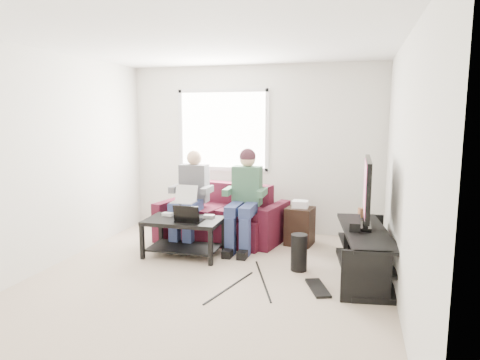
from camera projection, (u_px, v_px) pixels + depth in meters
The scene contains 26 objects.
floor at pixel (207, 281), 4.78m from camera, with size 4.50×4.50×0.00m, color #B5A18D.
ceiling at pixel (204, 40), 4.38m from camera, with size 4.50×4.50×0.00m, color white.
wall_back at pixel (254, 150), 6.73m from camera, with size 4.50×4.50×0.00m, color silver.
wall_front at pixel (71, 212), 2.43m from camera, with size 4.50×4.50×0.00m, color silver.
wall_left at pixel (47, 161), 5.10m from camera, with size 4.50×4.50×0.00m, color silver.
wall_right at pixel (403, 173), 4.06m from camera, with size 4.50×4.50×0.00m, color silver.
window at pixel (223, 130), 6.79m from camera, with size 1.48×0.04×1.28m.
sofa at pixel (223, 219), 6.36m from camera, with size 1.90×1.10×0.81m.
person_left at pixel (190, 193), 6.12m from camera, with size 0.40×0.71×1.33m.
person_right at pixel (245, 192), 5.92m from camera, with size 0.40×0.71×1.38m.
laptop_silver at pixel (184, 198), 5.90m from camera, with size 0.32×0.22×0.24m, color silver, non-canonical shape.
coffee_table at pixel (184, 229), 5.60m from camera, with size 1.00×0.62×0.49m.
laptop_black at pixel (190, 212), 5.46m from camera, with size 0.34×0.24×0.24m, color black, non-canonical shape.
controller_a at pixel (168, 214), 5.77m from camera, with size 0.14×0.09×0.04m, color silver.
controller_b at pixel (182, 214), 5.78m from camera, with size 0.14×0.09×0.04m, color black.
controller_c at pixel (209, 216), 5.65m from camera, with size 0.14×0.09×0.04m, color gray.
tv_stand at pixel (365, 255), 4.94m from camera, with size 0.70×1.68×0.54m.
tv at pixel (367, 189), 4.92m from camera, with size 0.12×1.10×0.81m.
soundbar at pixel (355, 223), 5.01m from camera, with size 0.12×0.50×0.10m, color black.
drink_cup at pixel (361, 212), 5.50m from camera, with size 0.08×0.08×0.12m, color #B2724C.
console_white at pixel (365, 260), 4.55m from camera, with size 0.30×0.22×0.06m, color silver.
console_grey at pixel (364, 241), 5.21m from camera, with size 0.34×0.26×0.08m, color gray.
console_black at pixel (365, 250), 4.88m from camera, with size 0.38×0.30×0.07m, color black.
subwoofer at pixel (299, 252), 5.09m from camera, with size 0.19×0.19×0.44m, color black.
keyboard_floor at pixel (318, 288), 4.56m from camera, with size 0.16×0.48×0.03m, color black.
end_table at pixel (300, 225), 6.10m from camera, with size 0.36×0.36×0.64m.
Camera 1 is at (1.55, -4.29, 1.85)m, focal length 32.00 mm.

